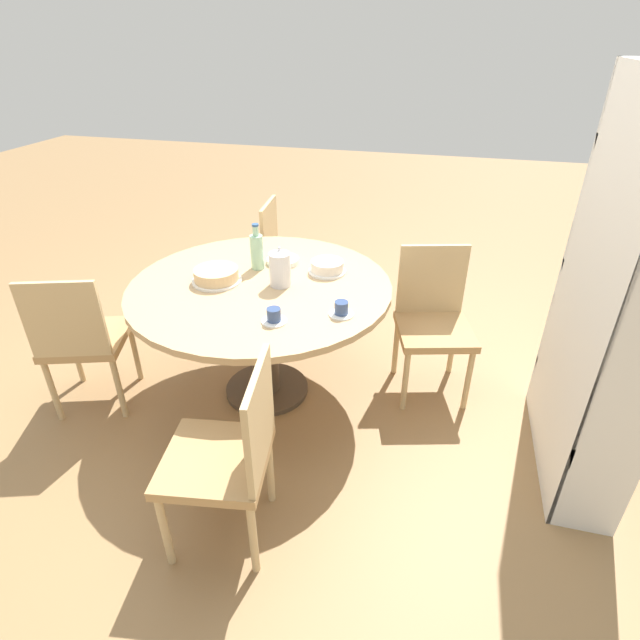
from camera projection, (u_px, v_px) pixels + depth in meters
ground_plane at (267, 390)px, 3.09m from camera, size 14.00×14.00×0.00m
dining_table at (262, 305)px, 2.79m from camera, size 1.44×1.44×0.73m
chair_a at (288, 257)px, 3.71m from camera, size 0.46×0.46×0.87m
chair_b at (82, 338)px, 2.74m from camera, size 0.53×0.53×0.87m
chair_c at (230, 453)px, 2.00m from camera, size 0.48×0.48×0.87m
chair_d at (433, 319)px, 2.92m from camera, size 0.52×0.52×0.87m
bookshelf at (607, 309)px, 2.17m from camera, size 0.93×0.28×1.84m
coffee_pot at (280, 268)px, 2.66m from camera, size 0.12×0.12×0.22m
water_bottle at (257, 251)px, 2.84m from camera, size 0.07×0.07×0.27m
cake_main at (216, 275)px, 2.73m from camera, size 0.27×0.27×0.08m
cake_second at (327, 267)px, 2.83m from camera, size 0.22×0.22×0.07m
cup_a at (274, 317)px, 2.35m from camera, size 0.12×0.12×0.07m
cup_b at (341, 310)px, 2.41m from camera, size 0.12×0.12×0.07m
plate_stack at (283, 261)px, 2.95m from camera, size 0.19×0.19×0.03m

